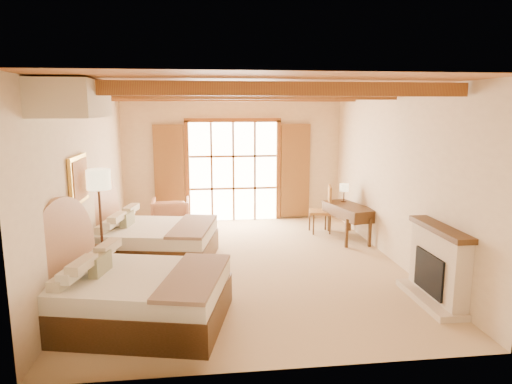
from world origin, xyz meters
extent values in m
plane|color=tan|center=(0.00, 0.00, 0.00)|extent=(7.00, 7.00, 0.00)
plane|color=beige|center=(0.00, 3.50, 1.60)|extent=(5.50, 0.00, 5.50)
plane|color=beige|center=(-2.75, 0.00, 1.60)|extent=(0.00, 7.00, 7.00)
plane|color=beige|center=(2.75, 0.00, 1.60)|extent=(0.00, 7.00, 7.00)
plane|color=#AB6535|center=(0.00, 0.00, 3.20)|extent=(7.00, 7.00, 0.00)
cube|color=white|center=(0.00, 3.46, 1.25)|extent=(2.20, 0.02, 2.50)
cube|color=olive|center=(-1.60, 3.43, 1.25)|extent=(0.75, 0.06, 2.40)
cube|color=olive|center=(1.60, 3.43, 1.25)|extent=(0.75, 0.06, 2.40)
cube|color=beige|center=(2.62, -2.00, 0.55)|extent=(0.25, 1.30, 1.10)
cube|color=black|center=(2.55, -2.00, 0.45)|extent=(0.18, 0.80, 0.60)
cube|color=beige|center=(2.53, -2.00, 0.05)|extent=(0.45, 1.40, 0.10)
cube|color=#4E2E1B|center=(2.61, -2.00, 1.12)|extent=(0.30, 1.40, 0.08)
cube|color=#E7B948|center=(-2.71, -0.75, 1.75)|extent=(0.05, 0.95, 0.75)
cube|color=#E0894A|center=(-2.68, -0.75, 1.75)|extent=(0.02, 0.82, 0.62)
cube|color=beige|center=(-2.40, -2.00, 2.95)|extent=(0.70, 1.40, 0.45)
cube|color=#4E2E1B|center=(-1.67, -2.15, 0.22)|extent=(2.55, 2.15, 0.43)
cube|color=silver|center=(-1.67, -2.15, 0.55)|extent=(2.50, 2.10, 0.24)
cube|color=#816553|center=(-0.92, -2.15, 0.68)|extent=(1.04, 1.82, 0.05)
cube|color=gray|center=(-2.19, -2.15, 0.80)|extent=(0.23, 0.47, 0.26)
cube|color=#4E2E1B|center=(-1.72, 0.47, 0.21)|extent=(2.46, 2.04, 0.43)
cube|color=silver|center=(-1.72, 0.47, 0.54)|extent=(2.41, 2.00, 0.23)
cube|color=#816553|center=(-0.98, 0.47, 0.67)|extent=(0.97, 1.78, 0.05)
cube|color=gray|center=(-2.23, 0.47, 0.79)|extent=(0.21, 0.46, 0.26)
cube|color=#4E2E1B|center=(-2.48, -0.62, 0.30)|extent=(0.58, 0.58, 0.60)
cylinder|color=#3D2519|center=(-2.50, -0.37, 0.02)|extent=(0.26, 0.26, 0.03)
cylinder|color=#3D2519|center=(-2.50, -0.37, 0.82)|extent=(0.04, 0.04, 1.58)
cylinder|color=beige|center=(-2.50, -0.37, 1.69)|extent=(0.39, 0.39, 0.33)
imported|color=tan|center=(-1.54, 2.50, 0.39)|extent=(0.86, 0.88, 0.79)
cube|color=tan|center=(-1.04, 1.89, 0.22)|extent=(0.63, 0.63, 0.44)
cube|color=#4E2E1B|center=(2.39, 1.42, 0.72)|extent=(0.91, 1.49, 0.05)
cube|color=#4E2E1B|center=(2.39, 1.42, 0.60)|extent=(0.88, 1.45, 0.22)
cube|color=olive|center=(1.89, 1.99, 0.48)|extent=(0.57, 0.57, 0.06)
cube|color=olive|center=(2.10, 1.99, 0.80)|extent=(0.15, 0.48, 0.59)
cylinder|color=#3D2519|center=(2.40, 1.83, 0.76)|extent=(0.12, 0.12, 0.02)
cylinder|color=#3D2519|center=(2.40, 1.83, 0.90)|extent=(0.02, 0.02, 0.28)
cylinder|color=beige|center=(2.40, 1.83, 1.07)|extent=(0.20, 0.20, 0.16)
camera|label=1|loc=(-0.82, -8.02, 2.83)|focal=32.00mm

